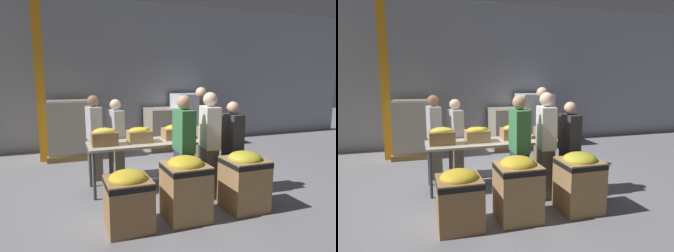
# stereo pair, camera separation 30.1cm
# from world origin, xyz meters

# --- Properties ---
(ground_plane) EXTENTS (30.00, 30.00, 0.00)m
(ground_plane) POSITION_xyz_m (0.00, 0.00, 0.00)
(ground_plane) COLOR gray
(wall_back) EXTENTS (16.00, 0.08, 4.00)m
(wall_back) POSITION_xyz_m (0.00, 3.45, 2.00)
(wall_back) COLOR #9399A3
(wall_back) RESTS_ON ground_plane
(sorting_table) EXTENTS (2.47, 0.74, 0.82)m
(sorting_table) POSITION_xyz_m (0.00, 0.00, 0.76)
(sorting_table) COLOR #B2A893
(sorting_table) RESTS_ON ground_plane
(banana_box_0) EXTENTS (0.42, 0.30, 0.29)m
(banana_box_0) POSITION_xyz_m (-0.96, -0.02, 0.96)
(banana_box_0) COLOR olive
(banana_box_0) RESTS_ON sorting_table
(banana_box_1) EXTENTS (0.41, 0.31, 0.27)m
(banana_box_1) POSITION_xyz_m (-0.35, 0.01, 0.95)
(banana_box_1) COLOR tan
(banana_box_1) RESTS_ON sorting_table
(banana_box_2) EXTENTS (0.46, 0.29, 0.28)m
(banana_box_2) POSITION_xyz_m (0.34, 0.06, 0.95)
(banana_box_2) COLOR #A37A4C
(banana_box_2) RESTS_ON sorting_table
(banana_box_3) EXTENTS (0.48, 0.29, 0.29)m
(banana_box_3) POSITION_xyz_m (0.96, -0.08, 0.96)
(banana_box_3) COLOR olive
(banana_box_3) RESTS_ON sorting_table
(volunteer_0) EXTENTS (0.27, 0.45, 1.60)m
(volunteer_0) POSITION_xyz_m (-1.04, 0.74, 0.80)
(volunteer_0) COLOR #6B604C
(volunteer_0) RESTS_ON ground_plane
(volunteer_1) EXTENTS (0.30, 0.49, 1.70)m
(volunteer_1) POSITION_xyz_m (0.62, -0.74, 0.84)
(volunteer_1) COLOR #6B604C
(volunteer_1) RESTS_ON ground_plane
(volunteer_2) EXTENTS (0.28, 0.44, 1.53)m
(volunteer_2) POSITION_xyz_m (-0.65, 0.62, 0.76)
(volunteer_2) COLOR #6B604C
(volunteer_2) RESTS_ON ground_plane
(volunteer_3) EXTENTS (0.24, 0.45, 1.66)m
(volunteer_3) POSITION_xyz_m (0.16, -0.75, 0.83)
(volunteer_3) COLOR #2D3856
(volunteer_3) RESTS_ON ground_plane
(volunteer_4) EXTENTS (0.21, 0.41, 1.54)m
(volunteer_4) POSITION_xyz_m (1.03, -0.76, 0.77)
(volunteer_4) COLOR #2D3856
(volunteer_4) RESTS_ON ground_plane
(volunteer_5) EXTENTS (0.28, 0.49, 1.73)m
(volunteer_5) POSITION_xyz_m (1.15, 0.66, 0.86)
(volunteer_5) COLOR #6B604C
(volunteer_5) RESTS_ON ground_plane
(donation_bin_0) EXTENTS (0.57, 0.57, 0.77)m
(donation_bin_0) POSITION_xyz_m (-0.87, -1.39, 0.41)
(donation_bin_0) COLOR olive
(donation_bin_0) RESTS_ON ground_plane
(donation_bin_1) EXTENTS (0.57, 0.57, 0.89)m
(donation_bin_1) POSITION_xyz_m (-0.08, -1.39, 0.47)
(donation_bin_1) COLOR #A37A4C
(donation_bin_1) RESTS_ON ground_plane
(donation_bin_2) EXTENTS (0.57, 0.57, 0.87)m
(donation_bin_2) POSITION_xyz_m (0.86, -1.39, 0.46)
(donation_bin_2) COLOR #A37A4C
(donation_bin_2) RESTS_ON ground_plane
(support_pillar) EXTENTS (0.19, 0.19, 4.00)m
(support_pillar) POSITION_xyz_m (-2.01, 2.40, 2.00)
(support_pillar) COLOR orange
(support_pillar) RESTS_ON ground_plane
(pallet_stack_0) EXTENTS (1.12, 1.12, 1.37)m
(pallet_stack_0) POSITION_xyz_m (-1.40, 2.64, 0.67)
(pallet_stack_0) COLOR olive
(pallet_stack_0) RESTS_ON ground_plane
(pallet_stack_1) EXTENTS (1.07, 1.07, 1.09)m
(pallet_stack_1) POSITION_xyz_m (1.10, 2.80, 0.53)
(pallet_stack_1) COLOR olive
(pallet_stack_1) RESTS_ON ground_plane
(pallet_stack_2) EXTENTS (0.98, 0.98, 1.47)m
(pallet_stack_2) POSITION_xyz_m (1.87, 2.86, 0.72)
(pallet_stack_2) COLOR olive
(pallet_stack_2) RESTS_ON ground_plane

